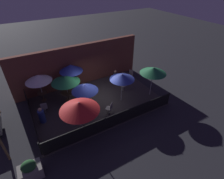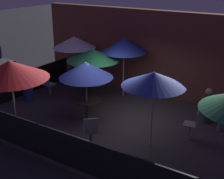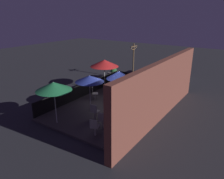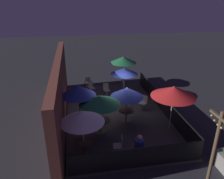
{
  "view_description": "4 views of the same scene",
  "coord_description": "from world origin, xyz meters",
  "px_view_note": "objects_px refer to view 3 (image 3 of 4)",
  "views": [
    {
      "loc": [
        -4.11,
        -9.58,
        8.25
      ],
      "look_at": [
        1.14,
        -0.37,
        1.02
      ],
      "focal_mm": 28.0,
      "sensor_mm": 36.0,
      "label": 1
    },
    {
      "loc": [
        4.95,
        -8.06,
        4.9
      ],
      "look_at": [
        -0.15,
        -0.04,
        1.27
      ],
      "focal_mm": 50.0,
      "sensor_mm": 36.0,
      "label": 2
    },
    {
      "loc": [
        11.33,
        7.38,
        5.95
      ],
      "look_at": [
        -0.05,
        -0.36,
        1.09
      ],
      "focal_mm": 35.0,
      "sensor_mm": 36.0,
      "label": 3
    },
    {
      "loc": [
        -11.2,
        2.24,
        6.52
      ],
      "look_at": [
        0.74,
        0.12,
        1.39
      ],
      "focal_mm": 35.0,
      "sensor_mm": 36.0,
      "label": 4
    }
  ],
  "objects_px": {
    "patron_1": "(140,82)",
    "parked_car_0": "(167,70)",
    "patio_chair_3": "(95,127)",
    "patio_chair_4": "(94,93)",
    "light_post": "(133,60)",
    "patio_chair_2": "(147,85)",
    "patio_umbrella_4": "(54,86)",
    "patio_umbrella_3": "(89,79)",
    "patio_umbrella_6": "(104,63)",
    "patio_chair_0": "(95,111)",
    "dining_table_1": "(119,91)",
    "patron_0": "(115,117)",
    "patio_umbrella_1": "(119,75)",
    "dining_table_2": "(165,88)",
    "dining_table_0": "(144,92)",
    "patio_chair_1": "(103,120)",
    "planter_box": "(114,74)",
    "patio_umbrella_5": "(154,76)",
    "patio_umbrella_2": "(167,70)",
    "patio_umbrella_0": "(145,75)"
  },
  "relations": [
    {
      "from": "patio_chair_1",
      "to": "patio_umbrella_4",
      "type": "bearing_deg",
      "value": 88.76
    },
    {
      "from": "patron_1",
      "to": "dining_table_2",
      "type": "bearing_deg",
      "value": -158.74
    },
    {
      "from": "patio_umbrella_2",
      "to": "patron_1",
      "type": "relative_size",
      "value": 1.92
    },
    {
      "from": "patio_umbrella_1",
      "to": "dining_table_1",
      "type": "xyz_separation_m",
      "value": [
        0.0,
        0.0,
        -1.21
      ]
    },
    {
      "from": "patron_0",
      "to": "patio_umbrella_1",
      "type": "bearing_deg",
      "value": -85.86
    },
    {
      "from": "patio_umbrella_2",
      "to": "dining_table_0",
      "type": "bearing_deg",
      "value": -29.31
    },
    {
      "from": "patio_chair_1",
      "to": "patio_chair_2",
      "type": "relative_size",
      "value": 1.06
    },
    {
      "from": "light_post",
      "to": "dining_table_0",
      "type": "bearing_deg",
      "value": 37.09
    },
    {
      "from": "patio_chair_3",
      "to": "patron_0",
      "type": "distance_m",
      "value": 1.41
    },
    {
      "from": "patio_umbrella_2",
      "to": "patron_1",
      "type": "height_order",
      "value": "patio_umbrella_2"
    },
    {
      "from": "patio_umbrella_4",
      "to": "patio_chair_2",
      "type": "bearing_deg",
      "value": 166.27
    },
    {
      "from": "patio_umbrella_1",
      "to": "parked_car_0",
      "type": "xyz_separation_m",
      "value": [
        -7.23,
        0.8,
        -1.05
      ]
    },
    {
      "from": "patio_umbrella_0",
      "to": "parked_car_0",
      "type": "bearing_deg",
      "value": -173.42
    },
    {
      "from": "patio_chair_4",
      "to": "patron_0",
      "type": "height_order",
      "value": "patron_0"
    },
    {
      "from": "patio_umbrella_5",
      "to": "parked_car_0",
      "type": "bearing_deg",
      "value": -166.49
    },
    {
      "from": "dining_table_1",
      "to": "dining_table_2",
      "type": "height_order",
      "value": "dining_table_2"
    },
    {
      "from": "dining_table_2",
      "to": "patio_umbrella_2",
      "type": "bearing_deg",
      "value": 0.0
    },
    {
      "from": "patio_umbrella_0",
      "to": "patio_chair_3",
      "type": "bearing_deg",
      "value": 1.52
    },
    {
      "from": "patio_umbrella_6",
      "to": "patron_0",
      "type": "xyz_separation_m",
      "value": [
        4.63,
        4.03,
        -1.58
      ]
    },
    {
      "from": "patio_chair_3",
      "to": "parked_car_0",
      "type": "relative_size",
      "value": 0.25
    },
    {
      "from": "patron_0",
      "to": "planter_box",
      "type": "xyz_separation_m",
      "value": [
        -7.72,
        -5.22,
        -0.19
      ]
    },
    {
      "from": "patio_umbrella_2",
      "to": "patron_0",
      "type": "height_order",
      "value": "patio_umbrella_2"
    },
    {
      "from": "parked_car_0",
      "to": "dining_table_1",
      "type": "bearing_deg",
      "value": -6.39
    },
    {
      "from": "patio_umbrella_3",
      "to": "patio_chair_3",
      "type": "height_order",
      "value": "patio_umbrella_3"
    },
    {
      "from": "dining_table_2",
      "to": "patio_chair_3",
      "type": "xyz_separation_m",
      "value": [
        7.35,
        -0.77,
        -0.03
      ]
    },
    {
      "from": "dining_table_0",
      "to": "parked_car_0",
      "type": "height_order",
      "value": "parked_car_0"
    },
    {
      "from": "patio_umbrella_1",
      "to": "planter_box",
      "type": "distance_m",
      "value": 5.52
    },
    {
      "from": "patio_umbrella_5",
      "to": "patio_umbrella_0",
      "type": "bearing_deg",
      "value": -127.79
    },
    {
      "from": "patio_umbrella_3",
      "to": "patio_umbrella_6",
      "type": "xyz_separation_m",
      "value": [
        -3.74,
        -1.62,
        0.07
      ]
    },
    {
      "from": "patron_1",
      "to": "light_post",
      "type": "distance_m",
      "value": 3.1
    },
    {
      "from": "patio_umbrella_2",
      "to": "patron_1",
      "type": "bearing_deg",
      "value": -102.86
    },
    {
      "from": "patio_umbrella_0",
      "to": "patio_chair_2",
      "type": "distance_m",
      "value": 2.36
    },
    {
      "from": "patio_umbrella_3",
      "to": "planter_box",
      "type": "distance_m",
      "value": 7.58
    },
    {
      "from": "patio_umbrella_4",
      "to": "dining_table_0",
      "type": "relative_size",
      "value": 2.46
    },
    {
      "from": "patio_umbrella_4",
      "to": "patio_chair_0",
      "type": "relative_size",
      "value": 2.5
    },
    {
      "from": "patio_umbrella_1",
      "to": "patio_chair_3",
      "type": "relative_size",
      "value": 2.13
    },
    {
      "from": "planter_box",
      "to": "light_post",
      "type": "relative_size",
      "value": 0.33
    },
    {
      "from": "patron_0",
      "to": "patio_chair_1",
      "type": "bearing_deg",
      "value": 32.23
    },
    {
      "from": "light_post",
      "to": "patio_chair_2",
      "type": "bearing_deg",
      "value": 47.26
    },
    {
      "from": "patio_umbrella_1",
      "to": "planter_box",
      "type": "relative_size",
      "value": 1.83
    },
    {
      "from": "dining_table_1",
      "to": "patio_chair_2",
      "type": "relative_size",
      "value": 0.94
    },
    {
      "from": "patio_umbrella_3",
      "to": "dining_table_1",
      "type": "distance_m",
      "value": 3.05
    },
    {
      "from": "patio_umbrella_5",
      "to": "patron_0",
      "type": "distance_m",
      "value": 3.92
    },
    {
      "from": "patio_chair_1",
      "to": "patio_chair_4",
      "type": "xyz_separation_m",
      "value": [
        -2.95,
        -2.92,
        -0.02
      ]
    },
    {
      "from": "patron_1",
      "to": "parked_car_0",
      "type": "distance_m",
      "value": 4.29
    },
    {
      "from": "dining_table_2",
      "to": "patron_0",
      "type": "relative_size",
      "value": 0.59
    },
    {
      "from": "patio_umbrella_4",
      "to": "light_post",
      "type": "bearing_deg",
      "value": -175.58
    },
    {
      "from": "patio_chair_3",
      "to": "patio_chair_4",
      "type": "height_order",
      "value": "patio_chair_3"
    },
    {
      "from": "patio_chair_0",
      "to": "planter_box",
      "type": "height_order",
      "value": "planter_box"
    },
    {
      "from": "parked_car_0",
      "to": "patio_chair_0",
      "type": "bearing_deg",
      "value": -1.24
    }
  ]
}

